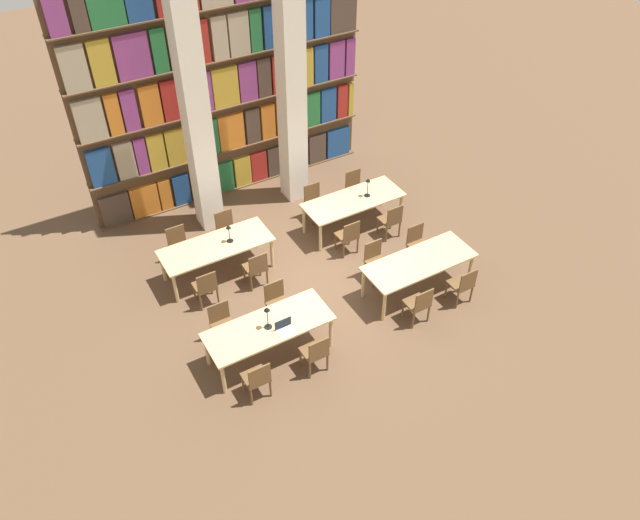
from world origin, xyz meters
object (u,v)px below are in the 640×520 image
reading_table_1 (419,264)px  chair_14 (391,220)px  chair_0 (257,378)px  chair_12 (348,236)px  chair_15 (355,187)px  chair_6 (463,284)px  chair_9 (179,245)px  chair_3 (277,301)px  chair_7 (418,243)px  desk_lamp_1 (229,231)px  pillar_center (291,79)px  chair_11 (227,229)px  chair_1 (222,323)px  chair_5 (376,260)px  chair_4 (419,304)px  chair_10 (256,268)px  desk_lamp_0 (267,314)px  reading_table_2 (216,248)px  desk_lamp_2 (368,184)px  reading_table_3 (353,202)px  laptop (285,329)px  reading_table_0 (269,329)px  chair_8 (206,286)px  chair_13 (314,201)px  chair_2 (316,352)px

reading_table_1 → chair_14: bearing=72.5°
chair_0 → chair_12: (3.37, 2.47, 0.00)m
reading_table_1 → chair_15: size_ratio=2.61×
chair_6 → chair_9: size_ratio=1.00×
chair_3 → chair_12: 2.45m
chair_7 → desk_lamp_1: desk_lamp_1 is taller
pillar_center → chair_11: pillar_center is taller
chair_1 → chair_7: same height
chair_6 → chair_12: size_ratio=1.00×
chair_5 → desk_lamp_1: desk_lamp_1 is taller
chair_0 → chair_4: bearing=0.9°
chair_10 → chair_15: size_ratio=1.00×
desk_lamp_0 → desk_lamp_1: size_ratio=1.19×
reading_table_2 → desk_lamp_2: size_ratio=5.05×
reading_table_3 → reading_table_1: bearing=-90.0°
chair_6 → desk_lamp_1: desk_lamp_1 is taller
chair_10 → chair_12: same height
desk_lamp_0 → laptop: 0.43m
reading_table_0 → chair_6: size_ratio=2.61×
chair_3 → chair_4: same height
pillar_center → laptop: bearing=-120.1°
chair_8 → chair_10: same height
chair_3 → laptop: (-0.34, -0.98, 0.33)m
reading_table_1 → chair_10: (-2.75, 1.75, -0.22)m
reading_table_0 → reading_table_2: 2.54m
chair_10 → desk_lamp_0: bearing=-109.0°
reading_table_1 → reading_table_3: same height
chair_5 → chair_11: size_ratio=1.00×
chair_5 → chair_9: 4.14m
chair_8 → chair_13: 3.54m
reading_table_1 → chair_5: 0.93m
desk_lamp_0 → chair_0: bearing=-129.3°
pillar_center → reading_table_3: (0.53, -1.81, -2.31)m
chair_1 → laptop: (0.80, -0.98, 0.33)m
chair_0 → chair_2: same height
chair_2 → desk_lamp_2: bearing=45.1°
chair_7 → chair_8: 4.50m
reading_table_1 → laptop: bearing=-174.4°
chair_13 → chair_15: same height
chair_2 → reading_table_2: 3.31m
chair_6 → chair_9: same height
chair_0 → desk_lamp_2: 5.37m
reading_table_1 → chair_13: chair_13 is taller
reading_table_1 → chair_8: chair_8 is taller
chair_2 → chair_15: bearing=49.6°
chair_1 → chair_9: 2.54m
laptop → chair_10: (0.41, 2.06, -0.33)m
reading_table_0 → reading_table_2: (0.08, 2.54, 0.00)m
laptop → chair_13: laptop is taller
reading_table_2 → pillar_center: bearing=32.5°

